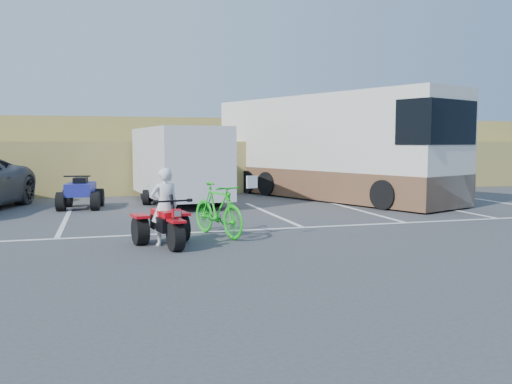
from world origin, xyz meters
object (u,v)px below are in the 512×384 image
object	(u,v)px
cargo_trailer	(179,163)
quad_atv_blue	(81,209)
quad_atv_green	(162,203)
red_trike_atv	(168,246)
rider	(164,207)
rv_motorhome	(329,155)
green_dirt_bike	(218,210)

from	to	relation	value
cargo_trailer	quad_atv_blue	size ratio (longest dim) A/B	3.41
quad_atv_green	red_trike_atv	bearing A→B (deg)	-80.38
rider	quad_atv_blue	world-z (taller)	rider
rv_motorhome	quad_atv_blue	xyz separation A→B (m)	(-8.36, -0.89, -1.53)
rv_motorhome	quad_atv_green	size ratio (longest dim) A/B	7.14
cargo_trailer	rv_motorhome	distance (m)	5.35
rv_motorhome	quad_atv_green	bearing A→B (deg)	159.01
rider	cargo_trailer	world-z (taller)	cargo_trailer
green_dirt_bike	quad_atv_green	xyz separation A→B (m)	(-0.47, 6.53, -0.57)
rv_motorhome	red_trike_atv	bearing A→B (deg)	-153.52
rider	cargo_trailer	bearing A→B (deg)	-111.17
green_dirt_bike	quad_atv_green	distance (m)	6.57
cargo_trailer	quad_atv_blue	xyz separation A→B (m)	(-3.02, -0.67, -1.32)
red_trike_atv	rider	bearing A→B (deg)	90.00
green_dirt_bike	quad_atv_blue	size ratio (longest dim) A/B	1.19
rider	cargo_trailer	xyz separation A→B (m)	(1.25, 7.15, 0.57)
red_trike_atv	rv_motorhome	bearing A→B (deg)	37.62
red_trike_atv	green_dirt_bike	world-z (taller)	green_dirt_bike
quad_atv_blue	green_dirt_bike	bearing A→B (deg)	-56.32
rider	green_dirt_bike	bearing A→B (deg)	-160.91
rv_motorhome	quad_atv_green	distance (m)	6.07
rider	quad_atv_green	xyz separation A→B (m)	(0.71, 7.22, -0.75)
rider	green_dirt_bike	distance (m)	1.39
quad_atv_blue	quad_atv_green	xyz separation A→B (m)	(2.48, 0.75, 0.00)
rv_motorhome	quad_atv_blue	distance (m)	8.54
rider	cargo_trailer	size ratio (longest dim) A/B	0.28
quad_atv_green	rv_motorhome	bearing A→B (deg)	16.32
rv_motorhome	quad_atv_green	world-z (taller)	rv_motorhome
red_trike_atv	rv_motorhome	xyz separation A→B (m)	(6.56, 7.51, 1.53)
red_trike_atv	quad_atv_blue	world-z (taller)	quad_atv_blue
quad_atv_green	quad_atv_blue	bearing A→B (deg)	-148.29
rider	quad_atv_green	distance (m)	7.30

